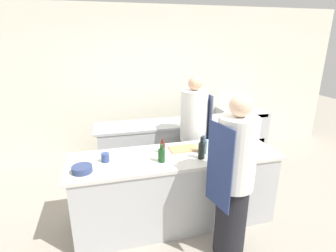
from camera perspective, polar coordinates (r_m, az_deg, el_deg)
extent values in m
plane|color=#A89E8E|center=(3.61, 1.47, -19.58)|extent=(16.00, 16.00, 0.00)
cube|color=silver|center=(4.99, -5.17, 8.89)|extent=(8.00, 0.06, 2.80)
cube|color=#B7BABC|center=(3.36, 1.54, -13.71)|extent=(2.40, 0.73, 0.87)
cube|color=silver|center=(3.14, 1.61, -6.65)|extent=(2.50, 0.76, 0.04)
cube|color=#B7BABC|center=(4.48, -0.22, -5.07)|extent=(2.25, 0.58, 0.87)
cube|color=#B7BABC|center=(4.31, -0.23, 0.49)|extent=(2.34, 0.60, 0.04)
cube|color=#B7BABC|center=(5.48, 15.47, -1.13)|extent=(0.80, 0.72, 0.90)
cube|color=black|center=(5.26, 17.17, -4.46)|extent=(0.64, 0.01, 0.32)
cube|color=black|center=(5.06, 17.82, 1.95)|extent=(0.68, 0.01, 0.06)
cylinder|color=black|center=(3.03, 13.42, -19.14)|extent=(0.33, 0.33, 0.81)
cylinder|color=white|center=(2.64, 14.66, -5.73)|extent=(0.39, 0.39, 0.73)
cube|color=navy|center=(2.56, 11.06, -8.76)|extent=(0.09, 0.36, 0.85)
sphere|color=beige|center=(2.49, 15.53, 4.27)|extent=(0.21, 0.21, 0.21)
cylinder|color=black|center=(4.10, 5.34, -8.11)|extent=(0.33, 0.33, 0.80)
cylinder|color=silver|center=(3.81, 5.68, 2.26)|extent=(0.39, 0.39, 0.74)
cube|color=#4C567F|center=(3.91, 8.43, 0.93)|extent=(0.02, 0.37, 0.84)
sphere|color=tan|center=(3.71, 5.91, 9.20)|extent=(0.19, 0.19, 0.19)
cylinder|color=#B2A84C|center=(3.35, 14.79, -3.44)|extent=(0.06, 0.06, 0.20)
cylinder|color=#B2A84C|center=(3.30, 14.98, -1.25)|extent=(0.03, 0.03, 0.08)
cylinder|color=#2D5175|center=(3.17, 7.70, -4.53)|extent=(0.08, 0.08, 0.16)
cylinder|color=#2D5175|center=(3.13, 7.79, -2.61)|extent=(0.04, 0.04, 0.06)
cylinder|color=#19471E|center=(2.94, -1.43, -6.46)|extent=(0.08, 0.08, 0.15)
cylinder|color=#19471E|center=(2.90, -1.44, -4.64)|extent=(0.04, 0.04, 0.06)
cylinder|color=black|center=(3.03, 7.31, -5.36)|extent=(0.08, 0.08, 0.19)
cylinder|color=black|center=(2.98, 7.41, -3.03)|extent=(0.04, 0.04, 0.07)
cylinder|color=#5B2319|center=(3.17, -1.19, -4.72)|extent=(0.06, 0.06, 0.13)
cylinder|color=#5B2319|center=(3.13, -1.20, -3.18)|extent=(0.03, 0.03, 0.05)
cylinder|color=tan|center=(3.55, 13.35, -3.07)|extent=(0.20, 0.20, 0.08)
cylinder|color=navy|center=(2.88, -18.20, -8.90)|extent=(0.21, 0.21, 0.07)
cylinder|color=#33477F|center=(3.03, -13.49, -6.68)|extent=(0.09, 0.09, 0.10)
cube|color=tan|center=(3.30, 3.50, -4.92)|extent=(0.37, 0.23, 0.01)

